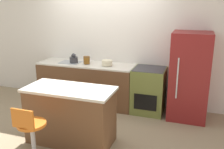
{
  "coord_description": "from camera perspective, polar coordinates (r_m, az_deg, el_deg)",
  "views": [
    {
      "loc": [
        1.87,
        -4.37,
        2.13
      ],
      "look_at": [
        0.53,
        -0.43,
        0.94
      ],
      "focal_mm": 40.0,
      "sensor_mm": 36.0,
      "label": 1
    }
  ],
  "objects": [
    {
      "name": "kitchen_island",
      "position": [
        4.0,
        -9.45,
        -9.11
      ],
      "size": [
        1.37,
        0.65,
        0.89
      ],
      "color": "brown",
      "rests_on": "ground_plane"
    },
    {
      "name": "back_counter",
      "position": [
        5.46,
        -5.85,
        -2.07
      ],
      "size": [
        2.09,
        0.64,
        0.9
      ],
      "color": "brown",
      "rests_on": "ground_plane"
    },
    {
      "name": "kettle",
      "position": [
        5.4,
        -8.75,
        3.51
      ],
      "size": [
        0.18,
        0.18,
        0.2
      ],
      "color": "#333338",
      "rests_on": "back_counter"
    },
    {
      "name": "wall_back",
      "position": [
        5.46,
        -1.56,
        7.22
      ],
      "size": [
        8.0,
        0.06,
        2.6
      ],
      "color": "white",
      "rests_on": "ground_plane"
    },
    {
      "name": "stool_chair",
      "position": [
        3.59,
        -17.92,
        -13.09
      ],
      "size": [
        0.38,
        0.38,
        0.86
      ],
      "color": "#B7B7BC",
      "rests_on": "ground_plane"
    },
    {
      "name": "oven_range",
      "position": [
        5.07,
        8.38,
        -3.57
      ],
      "size": [
        0.63,
        0.65,
        0.9
      ],
      "color": "olive",
      "rests_on": "ground_plane"
    },
    {
      "name": "mixing_bowl",
      "position": [
        5.1,
        -1.14,
        2.68
      ],
      "size": [
        0.22,
        0.22,
        0.11
      ],
      "color": "beige",
      "rests_on": "back_counter"
    },
    {
      "name": "refrigerator",
      "position": [
        4.86,
        17.26,
        -0.39
      ],
      "size": [
        0.7,
        0.71,
        1.64
      ],
      "color": "maroon",
      "rests_on": "ground_plane"
    },
    {
      "name": "ground_plane",
      "position": [
        5.21,
        -4.1,
        -8.2
      ],
      "size": [
        14.0,
        14.0,
        0.0
      ],
      "primitive_type": "plane",
      "color": "#998466"
    },
    {
      "name": "canister_jar",
      "position": [
        5.27,
        -5.82,
        3.3
      ],
      "size": [
        0.14,
        0.14,
        0.16
      ],
      "color": "brown",
      "rests_on": "back_counter"
    }
  ]
}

